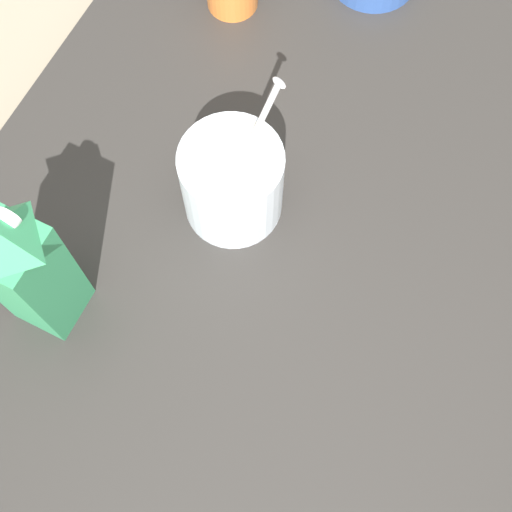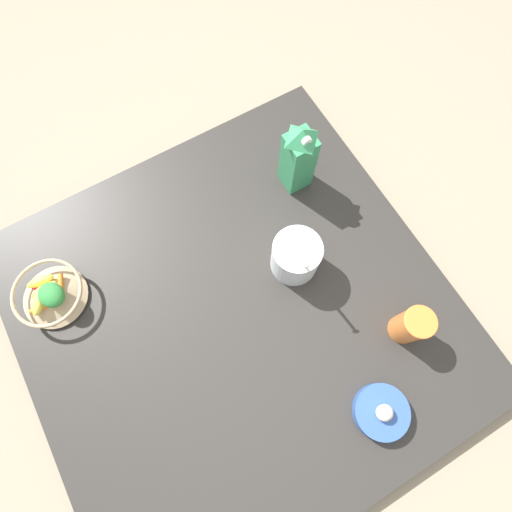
# 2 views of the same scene
# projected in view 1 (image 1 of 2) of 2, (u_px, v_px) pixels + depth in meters

# --- Properties ---
(ground_plane) EXTENTS (6.00, 6.00, 0.00)m
(ground_plane) POSITION_uv_depth(u_px,v_px,m) (383.00, 252.00, 0.99)
(ground_plane) COLOR gray
(countertop) EXTENTS (1.12, 1.12, 0.04)m
(countertop) POSITION_uv_depth(u_px,v_px,m) (386.00, 246.00, 0.97)
(countertop) COLOR #2D2B28
(countertop) RESTS_ON ground_plane
(milk_carton) EXTENTS (0.08, 0.08, 0.25)m
(milk_carton) POSITION_uv_depth(u_px,v_px,m) (27.00, 270.00, 0.81)
(milk_carton) COLOR #338C59
(milk_carton) RESTS_ON countertop
(yogurt_tub) EXTENTS (0.13, 0.14, 0.22)m
(yogurt_tub) POSITION_uv_depth(u_px,v_px,m) (232.00, 180.00, 0.91)
(yogurt_tub) COLOR silver
(yogurt_tub) RESTS_ON countertop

